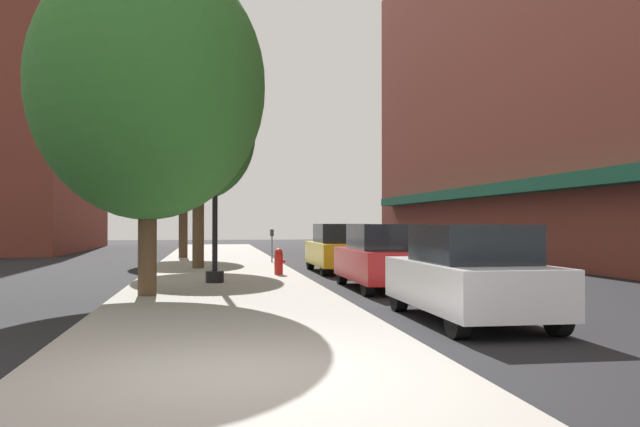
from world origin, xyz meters
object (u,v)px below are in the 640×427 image
Objects in this scene: car_white at (469,275)px; car_red at (384,258)px; lamppost at (215,166)px; parking_meter_near at (272,242)px; tree_mid at (183,146)px; car_yellow at (340,249)px; tree_far at (198,136)px; fire_hydrant at (279,261)px; tree_near at (148,86)px.

car_white and car_red have the same top height.
lamppost reaches higher than parking_meter_near.
tree_mid is 16.55m from car_red.
parking_meter_near is 4.70m from car_yellow.
tree_far is 1.61× the size of car_yellow.
tree_mid is at bearing 110.14° from car_red.
tree_mid reaches higher than parking_meter_near.
lamppost is at bearing -126.82° from fire_hydrant.
car_red is (5.61, -14.93, -4.41)m from tree_mid.
fire_hydrant is 0.18× the size of car_red.
parking_meter_near is 0.30× the size of car_white.
tree_far reaches higher than fire_hydrant.
parking_meter_near is at bearing 113.43° from car_yellow.
lamppost is at bearing -84.24° from tree_mid.
tree_near reaches higher than tree_far.
parking_meter_near is at bearing 75.83° from lamppost.
lamppost is 7.47× the size of fire_hydrant.
tree_mid is 1.08× the size of tree_far.
fire_hydrant is 4.56m from car_red.
tree_near reaches higher than car_white.
parking_meter_near is 10.58m from car_red.
car_white is at bearing -91.08° from car_yellow.
car_red is at bearing 16.64° from tree_near.
car_white is at bearing -59.53° from lamppost.
fire_hydrant is at bearing 119.87° from car_red.
car_white reaches higher than parking_meter_near.
tree_far reaches higher than parking_meter_near.
car_yellow is (5.61, -8.81, -4.41)m from tree_mid.
tree_far reaches higher than lamppost.
tree_near reaches higher than parking_meter_near.
fire_hydrant is (1.94, 2.59, -2.68)m from lamppost.
lamppost is at bearing -104.17° from parking_meter_near.
car_red is (1.95, -10.40, -0.14)m from parking_meter_near.
fire_hydrant is 0.18× the size of car_yellow.
tree_mid is at bearing 128.89° from parking_meter_near.
lamppost is 3.68m from tree_near.
tree_mid is at bearing 105.58° from car_white.
tree_near is at bearing -90.31° from tree_mid.
car_red reaches higher than fire_hydrant.
car_white and car_yellow have the same top height.
parking_meter_near reaches higher than fire_hydrant.
lamppost is 1.37× the size of car_red.
tree_near is (-1.46, -3.04, 1.47)m from lamppost.
fire_hydrant is 0.11× the size of tree_mid.
tree_near is at bearing -127.13° from car_yellow.
tree_near is 1.00× the size of tree_mid.
lamppost is 0.79× the size of tree_near.
fire_hydrant is 3.19m from car_yellow.
lamppost reaches higher than fire_hydrant.
tree_far is (0.82, -7.65, -0.49)m from tree_mid.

